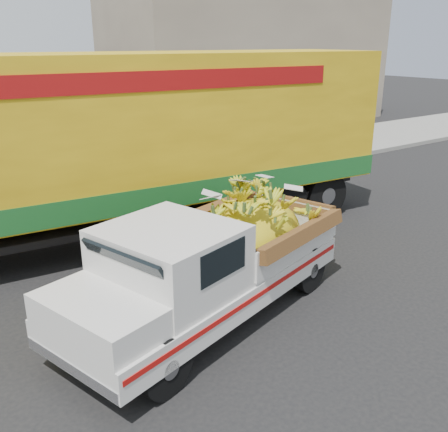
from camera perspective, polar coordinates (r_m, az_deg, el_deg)
ground at (r=7.45m, az=-10.87°, el=-13.61°), size 100.00×100.00×0.00m
curb at (r=12.63m, az=-22.53°, el=-0.30°), size 60.00×0.25×0.15m
building_right at (r=26.50m, az=2.96°, el=17.23°), size 14.00×6.00×6.00m
pickup_truck at (r=7.67m, az=-0.14°, el=-4.49°), size 5.13×3.01×1.70m
semi_trailer at (r=10.29m, az=-12.21°, el=8.37°), size 12.04×3.63×3.80m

